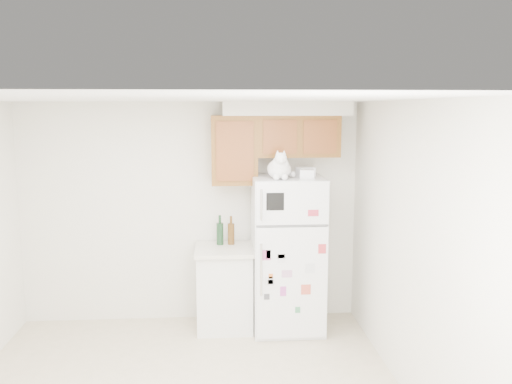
{
  "coord_description": "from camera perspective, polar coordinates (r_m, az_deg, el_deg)",
  "views": [
    {
      "loc": [
        0.3,
        -4.1,
        2.43
      ],
      "look_at": [
        0.72,
        1.55,
        1.55
      ],
      "focal_mm": 38.0,
      "sensor_mm": 36.0,
      "label": 1
    }
  ],
  "objects": [
    {
      "name": "bottle_green",
      "position": [
        6.06,
        -3.82,
        -4.0
      ],
      "size": [
        0.08,
        0.08,
        0.33
      ],
      "primitive_type": null,
      "color": "#19381E",
      "rests_on": "base_counter"
    },
    {
      "name": "base_counter",
      "position": [
        6.11,
        -3.32,
        -9.98
      ],
      "size": [
        0.64,
        0.64,
        0.92
      ],
      "color": "white",
      "rests_on": "ground_plane"
    },
    {
      "name": "cat",
      "position": [
        5.63,
        2.5,
        2.56
      ],
      "size": [
        0.3,
        0.44,
        0.31
      ],
      "color": "white",
      "rests_on": "refrigerator"
    },
    {
      "name": "storage_box_back",
      "position": [
        5.87,
        5.25,
        2.14
      ],
      "size": [
        0.21,
        0.18,
        0.1
      ],
      "primitive_type": "cube",
      "rotation": [
        0.0,
        0.0,
        0.33
      ],
      "color": "white",
      "rests_on": "refrigerator"
    },
    {
      "name": "bottle_amber",
      "position": [
        6.07,
        -2.64,
        -4.04
      ],
      "size": [
        0.07,
        0.07,
        0.32
      ],
      "primitive_type": null,
      "color": "#593814",
      "rests_on": "base_counter"
    },
    {
      "name": "refrigerator",
      "position": [
        5.97,
        3.33,
        -6.52
      ],
      "size": [
        0.76,
        0.78,
        1.7
      ],
      "color": "white",
      "rests_on": "ground_plane"
    },
    {
      "name": "storage_box_front",
      "position": [
        5.72,
        5.38,
        1.9
      ],
      "size": [
        0.16,
        0.13,
        0.09
      ],
      "primitive_type": "cube",
      "rotation": [
        0.0,
        0.0,
        -0.12
      ],
      "color": "white",
      "rests_on": "refrigerator"
    },
    {
      "name": "room_shell",
      "position": [
        4.42,
        -6.5,
        -1.11
      ],
      "size": [
        3.84,
        4.04,
        2.52
      ],
      "color": "silver",
      "rests_on": "ground_plane"
    }
  ]
}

